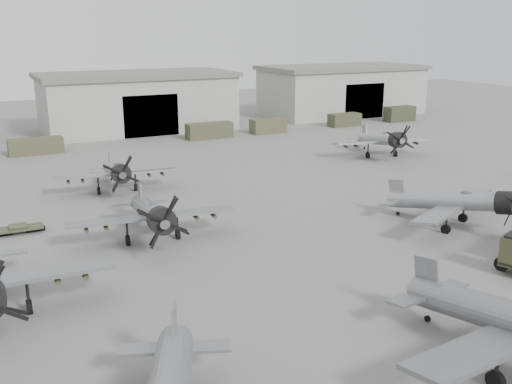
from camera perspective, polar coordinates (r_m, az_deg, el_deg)
The scene contains 12 objects.
ground at distance 37.33m, azimuth 15.46°, elevation -8.41°, with size 220.00×220.00×0.00m, color slate.
hangar_center at distance 90.45m, azimuth -11.76°, elevation 8.89°, with size 29.00×14.80×8.70m.
hangar_right at distance 106.86m, azimuth 8.57°, elevation 10.09°, with size 29.00×14.80×8.70m.
support_truck_2 at distance 76.35m, azimuth -21.16°, elevation 4.30°, with size 6.50×2.20×1.97m, color #45442D.
support_truck_4 at distance 81.88m, azimuth -4.69°, elevation 6.13°, with size 6.63×2.20×2.20m, color #42422B.
support_truck_5 at distance 85.89m, azimuth 1.23°, elevation 6.63°, with size 5.36×2.20×2.16m, color #48492F.
support_truck_6 at distance 93.18m, azimuth 8.85°, elevation 7.15°, with size 5.24×2.20×2.02m, color #3D3D28.
support_truck_7 at distance 100.08m, azimuth 14.16°, elevation 7.59°, with size 5.30×2.20×2.48m, color #333824.
aircraft_mid_1 at distance 41.87m, azimuth -10.34°, elevation -2.13°, with size 12.26×11.03×4.87m.
aircraft_mid_2 at distance 46.96m, azimuth 19.58°, elevation -0.94°, with size 11.45×10.36×4.67m.
aircraft_far_0 at distance 55.45m, azimuth -13.79°, elevation 2.02°, with size 11.60×10.44×4.61m.
aircraft_far_1 at distance 70.65m, azimuth 12.59°, elevation 5.14°, with size 12.21×10.99×4.85m.
Camera 1 is at (-23.59, -24.71, 15.07)m, focal length 40.00 mm.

